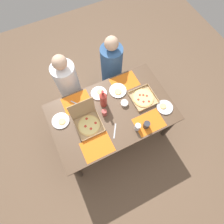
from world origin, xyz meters
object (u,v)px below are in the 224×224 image
at_px(plate_near_right, 61,121).
at_px(plate_middle, 99,93).
at_px(cup_spare, 138,127).
at_px(plate_near_left, 165,107).
at_px(pizza_box_corner_left, 88,122).
at_px(cup_clear_left, 146,125).
at_px(soda_bottle, 103,99).
at_px(condiment_bowl, 124,103).
at_px(diner_right_seat, 112,70).
at_px(plate_far_right, 118,91).
at_px(diner_left_seat, 69,87).
at_px(pizza_box_center, 143,98).
at_px(cup_clear_right, 104,113).

height_order(plate_near_right, plate_middle, same).
bearing_deg(cup_spare, plate_near_left, 11.63).
xyz_separation_m(pizza_box_corner_left, cup_clear_left, (0.62, -0.35, -0.00)).
bearing_deg(pizza_box_corner_left, soda_bottle, 28.16).
xyz_separation_m(pizza_box_corner_left, condiment_bowl, (0.52, 0.04, -0.03)).
xyz_separation_m(plate_middle, diner_right_seat, (0.39, 0.42, -0.22)).
relative_size(plate_far_right, condiment_bowl, 2.41).
bearing_deg(pizza_box_corner_left, condiment_bowl, 4.06).
bearing_deg(diner_right_seat, plate_near_right, -149.54).
bearing_deg(plate_far_right, diner_right_seat, 73.59).
xyz_separation_m(condiment_bowl, diner_left_seat, (-0.54, 0.71, -0.24)).
bearing_deg(plate_middle, plate_far_right, -17.39).
height_order(plate_near_right, plate_far_right, same).
xyz_separation_m(pizza_box_center, cup_clear_left, (-0.16, -0.35, 0.04)).
height_order(pizza_box_center, cup_clear_right, cup_clear_right).
bearing_deg(diner_right_seat, diner_left_seat, 180.00).
relative_size(pizza_box_center, cup_spare, 2.86).
distance_m(plate_near_right, cup_spare, 0.94).
bearing_deg(diner_right_seat, pizza_box_corner_left, -132.53).
xyz_separation_m(pizza_box_center, plate_near_left, (0.18, -0.24, -0.00)).
bearing_deg(plate_middle, diner_left_seat, 126.66).
bearing_deg(plate_middle, diner_right_seat, 47.32).
bearing_deg(soda_bottle, pizza_box_corner_left, -151.84).
bearing_deg(condiment_bowl, diner_left_seat, 127.53).
bearing_deg(diner_right_seat, plate_near_left, -73.89).
height_order(plate_near_left, diner_left_seat, diner_left_seat).
height_order(pizza_box_corner_left, soda_bottle, pizza_box_corner_left).
relative_size(plate_near_left, diner_right_seat, 0.18).
relative_size(plate_near_right, plate_middle, 1.03).
relative_size(soda_bottle, condiment_bowl, 3.40).
distance_m(cup_clear_right, cup_clear_left, 0.53).
xyz_separation_m(soda_bottle, condiment_bowl, (0.24, -0.11, -0.11)).
relative_size(pizza_box_corner_left, plate_near_right, 1.58).
xyz_separation_m(plate_near_left, soda_bottle, (-0.68, 0.38, 0.12)).
relative_size(plate_far_right, plate_middle, 1.08).
distance_m(pizza_box_center, condiment_bowl, 0.26).
bearing_deg(pizza_box_corner_left, pizza_box_center, 0.39).
bearing_deg(soda_bottle, diner_right_seat, 56.07).
height_order(soda_bottle, condiment_bowl, soda_bottle).
relative_size(pizza_box_center, plate_near_left, 1.50).
height_order(plate_middle, cup_spare, cup_spare).
distance_m(plate_far_right, soda_bottle, 0.30).
xyz_separation_m(plate_far_right, cup_clear_left, (0.09, -0.59, 0.04)).
distance_m(pizza_box_center, plate_near_right, 1.09).
xyz_separation_m(plate_far_right, condiment_bowl, (-0.01, -0.21, 0.01)).
relative_size(pizza_box_center, cup_clear_left, 3.27).
bearing_deg(diner_left_seat, condiment_bowl, -52.47).
relative_size(pizza_box_corner_left, condiment_bowl, 3.62).
relative_size(plate_near_left, condiment_bowl, 2.17).
bearing_deg(pizza_box_corner_left, cup_spare, -32.48).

